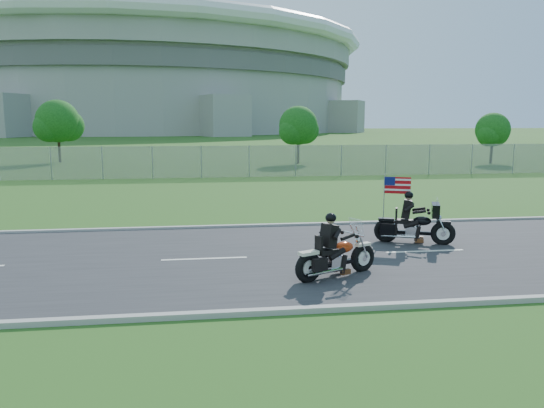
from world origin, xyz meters
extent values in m
plane|color=#284D18|center=(0.00, 0.00, 0.00)|extent=(420.00, 420.00, 0.00)
cube|color=#28282B|center=(0.00, 0.00, 0.02)|extent=(120.00, 8.00, 0.04)
cube|color=#9E9B93|center=(0.00, 4.05, 0.05)|extent=(120.00, 0.18, 0.12)
cube|color=#9E9B93|center=(0.00, -4.05, 0.05)|extent=(120.00, 0.18, 0.12)
cube|color=gray|center=(-5.00, 20.00, 1.00)|extent=(60.00, 0.03, 2.00)
cylinder|color=#A3A099|center=(-20.00, 170.00, 10.00)|extent=(130.00, 130.00, 20.00)
cylinder|color=#605E5B|center=(-20.00, 170.00, 17.00)|extent=(132.00, 132.00, 4.00)
cylinder|color=#A3A099|center=(-20.00, 170.00, 23.00)|extent=(134.00, 134.00, 6.00)
torus|color=white|center=(-20.00, 170.00, 27.00)|extent=(140.40, 140.40, 4.40)
cylinder|color=#382316|center=(6.00, 30.00, 1.26)|extent=(0.22, 0.22, 2.52)
sphere|color=#144412|center=(6.00, 30.00, 3.15)|extent=(3.20, 3.20, 3.20)
sphere|color=#144412|center=(6.64, 30.48, 2.79)|extent=(2.40, 2.40, 2.40)
sphere|color=#144412|center=(5.44, 29.60, 2.70)|extent=(2.24, 2.24, 2.24)
cylinder|color=#382316|center=(-14.00, 34.00, 1.40)|extent=(0.22, 0.22, 2.80)
sphere|color=#144412|center=(-14.00, 34.00, 3.50)|extent=(3.60, 3.60, 3.60)
sphere|color=#144412|center=(-13.28, 34.54, 3.10)|extent=(2.70, 2.70, 2.70)
sphere|color=#144412|center=(-14.63, 33.55, 3.00)|extent=(2.52, 2.52, 2.52)
cylinder|color=#382316|center=(22.00, 28.00, 1.12)|extent=(0.22, 0.22, 2.24)
sphere|color=#144412|center=(22.00, 28.00, 2.80)|extent=(2.80, 2.80, 2.80)
sphere|color=#144412|center=(22.56, 28.42, 2.48)|extent=(2.10, 2.10, 2.10)
sphere|color=#144412|center=(21.51, 27.65, 2.40)|extent=(1.96, 1.96, 1.96)
torus|color=black|center=(1.72, -1.61, 0.36)|extent=(0.70, 0.44, 0.69)
torus|color=black|center=(0.28, -2.28, 0.36)|extent=(0.70, 0.44, 0.69)
ellipsoid|color=red|center=(1.19, -1.86, 0.70)|extent=(0.60, 0.49, 0.26)
cube|color=black|center=(0.75, -2.06, 0.66)|extent=(0.59, 0.47, 0.11)
cube|color=black|center=(0.79, -2.04, 1.02)|extent=(0.36, 0.43, 0.51)
sphere|color=black|center=(0.83, -2.02, 1.43)|extent=(0.34, 0.34, 0.25)
cube|color=silver|center=(1.53, -1.70, 1.14)|extent=(0.22, 0.41, 0.37)
torus|color=black|center=(4.83, 0.70, 0.36)|extent=(0.71, 0.42, 0.70)
torus|color=black|center=(3.34, 1.30, 0.36)|extent=(0.71, 0.42, 0.70)
ellipsoid|color=black|center=(4.28, 0.92, 0.70)|extent=(0.60, 0.48, 0.27)
cube|color=black|center=(3.82, 1.11, 0.66)|extent=(0.59, 0.46, 0.11)
cube|color=black|center=(3.87, 1.09, 1.03)|extent=(0.35, 0.44, 0.52)
sphere|color=black|center=(3.91, 1.07, 1.44)|extent=(0.33, 0.33, 0.26)
cube|color=black|center=(4.62, 0.79, 1.03)|extent=(0.48, 0.78, 0.38)
cube|color=#B70C11|center=(3.68, 1.37, 1.70)|extent=(0.71, 0.30, 0.49)
camera|label=1|loc=(-2.04, -13.42, 3.59)|focal=35.00mm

